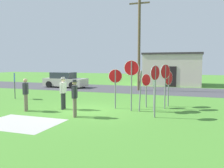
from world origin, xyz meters
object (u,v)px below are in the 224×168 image
at_px(stop_sign_leaning_left, 155,82).
at_px(stop_sign_leaning_right, 146,85).
at_px(utility_pole, 139,42).
at_px(stop_sign_nearest, 131,76).
at_px(stop_sign_rear_right, 140,84).
at_px(person_in_dark_shirt, 63,91).
at_px(person_on_left, 26,93).
at_px(stop_sign_rear_left, 154,84).
at_px(stop_sign_tallest, 165,78).
at_px(person_near_signs, 75,96).
at_px(stop_sign_center_cluster, 115,82).
at_px(info_panel_leftmost, 14,81).
at_px(stop_sign_low_front, 169,82).
at_px(parked_car_on_street, 65,80).

bearing_deg(stop_sign_leaning_left, stop_sign_leaning_right, 110.49).
xyz_separation_m(utility_pole, stop_sign_nearest, (1.72, -9.06, -2.49)).
relative_size(stop_sign_rear_right, person_in_dark_shirt, 1.23).
bearing_deg(stop_sign_leaning_left, person_on_left, -173.62).
bearing_deg(utility_pole, stop_sign_rear_left, -71.89).
bearing_deg(stop_sign_tallest, stop_sign_nearest, -143.32).
bearing_deg(stop_sign_rear_left, stop_sign_leaning_left, -79.25).
relative_size(utility_pole, person_near_signs, 4.75).
bearing_deg(stop_sign_center_cluster, info_panel_leftmost, 172.60).
xyz_separation_m(person_on_left, info_panel_leftmost, (-3.51, 3.17, 0.29)).
relative_size(stop_sign_low_front, person_on_left, 1.21).
xyz_separation_m(stop_sign_rear_right, info_panel_leftmost, (-9.12, 1.33, -0.19)).
relative_size(stop_sign_leaning_right, stop_sign_low_front, 0.92).
distance_m(stop_sign_tallest, stop_sign_nearest, 1.96).
relative_size(stop_sign_leaning_right, stop_sign_rear_left, 0.91).
distance_m(parked_car_on_street, person_in_dark_shirt, 11.61).
relative_size(stop_sign_tallest, stop_sign_leaning_right, 1.29).
distance_m(person_in_dark_shirt, info_panel_leftmost, 5.54).
relative_size(parked_car_on_street, person_on_left, 2.59).
height_order(utility_pole, stop_sign_center_cluster, utility_pole).
xyz_separation_m(stop_sign_leaning_right, stop_sign_rear_right, (-0.06, -1.23, 0.16)).
height_order(parked_car_on_street, stop_sign_rear_left, stop_sign_rear_left).
height_order(stop_sign_low_front, info_panel_leftmost, stop_sign_low_front).
distance_m(stop_sign_leaning_right, stop_sign_rear_right, 1.25).
height_order(stop_sign_center_cluster, person_in_dark_shirt, stop_sign_center_cluster).
height_order(utility_pole, stop_sign_rear_right, utility_pole).
distance_m(stop_sign_nearest, person_in_dark_shirt, 3.74).
distance_m(stop_sign_low_front, person_near_signs, 5.63).
xyz_separation_m(stop_sign_leaning_right, stop_sign_rear_left, (0.58, -0.81, 0.15)).
xyz_separation_m(stop_sign_tallest, stop_sign_leaning_right, (-1.05, 0.08, -0.40)).
bearing_deg(stop_sign_rear_right, utility_pole, 103.55).
bearing_deg(stop_sign_low_front, stop_sign_rear_right, -121.60).
bearing_deg(utility_pole, stop_sign_low_front, -64.52).
relative_size(parked_car_on_street, person_in_dark_shirt, 2.52).
distance_m(stop_sign_tallest, stop_sign_rear_left, 0.91).
distance_m(utility_pole, stop_sign_leaning_left, 10.96).
relative_size(stop_sign_tallest, stop_sign_rear_right, 1.13).
height_order(parked_car_on_street, stop_sign_nearest, stop_sign_nearest).
bearing_deg(person_on_left, stop_sign_nearest, 19.51).
bearing_deg(info_panel_leftmost, person_in_dark_shirt, -22.75).
distance_m(stop_sign_low_front, stop_sign_rear_left, 1.63).
xyz_separation_m(stop_sign_leaning_right, person_on_left, (-5.67, -3.07, -0.32)).
xyz_separation_m(parked_car_on_street, stop_sign_center_cluster, (8.38, -8.90, 0.78)).
xyz_separation_m(stop_sign_center_cluster, person_on_left, (-4.16, -2.18, -0.52)).
xyz_separation_m(stop_sign_leaning_right, stop_sign_center_cluster, (-1.51, -0.90, 0.20)).
height_order(stop_sign_center_cluster, stop_sign_rear_left, stop_sign_center_cluster).
height_order(stop_sign_tallest, stop_sign_nearest, stop_sign_nearest).
bearing_deg(person_near_signs, stop_sign_tallest, 42.36).
xyz_separation_m(parked_car_on_street, person_near_signs, (7.26, -11.44, 0.30)).
relative_size(stop_sign_leaning_right, person_in_dark_shirt, 1.09).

